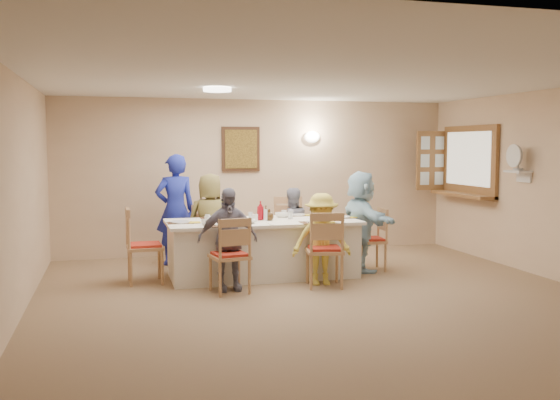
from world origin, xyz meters
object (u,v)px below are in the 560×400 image
object	(u,v)px
chair_back_left	(209,236)
condiment_ketchup	(260,211)
chair_right_end	(370,239)
diner_front_right	(321,239)
dining_table	(263,248)
diner_front_left	(228,239)
diner_right_end	(361,221)
serving_hatch	(470,162)
diner_back_right	(291,226)
caregiver	(175,210)
chair_left_end	(145,245)
chair_back_right	(289,230)
chair_front_right	(324,249)
desk_fan	(516,161)
chair_front_left	(230,254)
diner_back_left	(211,221)

from	to	relation	value
chair_back_left	condiment_ketchup	bearing A→B (deg)	-64.77
chair_right_end	diner_front_right	world-z (taller)	diner_front_right
dining_table	diner_front_left	bearing A→B (deg)	-131.42
diner_front_right	diner_right_end	distance (m)	1.07
serving_hatch	chair_back_left	world-z (taller)	serving_hatch
serving_hatch	diner_front_right	bearing A→B (deg)	-154.17
diner_back_right	caregiver	size ratio (longest dim) A/B	0.70
diner_front_right	condiment_ketchup	bearing A→B (deg)	138.28
chair_back_left	diner_back_right	bearing A→B (deg)	-17.08
chair_left_end	diner_right_end	size ratio (longest dim) A/B	0.69
chair_back_right	diner_front_left	bearing A→B (deg)	-118.60
chair_back_left	chair_front_right	xyz separation A→B (m)	(1.20, -1.60, 0.03)
condiment_ketchup	chair_left_end	bearing A→B (deg)	-179.05
serving_hatch	chair_front_right	distance (m)	3.52
desk_fan	condiment_ketchup	size ratio (longest dim) A/B	1.16
caregiver	condiment_ketchup	size ratio (longest dim) A/B	6.30
desk_fan	chair_front_left	distance (m)	4.23
chair_left_end	chair_front_left	bearing A→B (deg)	-131.66
dining_table	diner_back_left	xyz separation A→B (m)	(-0.60, 0.68, 0.31)
diner_back_right	condiment_ketchup	world-z (taller)	diner_back_right
serving_hatch	chair_front_left	distance (m)	4.59
chair_left_end	caregiver	distance (m)	1.30
chair_front_right	diner_right_end	world-z (taller)	diner_right_end
chair_right_end	diner_back_right	bearing A→B (deg)	-120.79
diner_back_right	diner_front_left	bearing A→B (deg)	42.88
condiment_ketchup	diner_right_end	bearing A→B (deg)	-1.00
chair_right_end	caregiver	bearing A→B (deg)	-109.05
serving_hatch	chair_left_end	bearing A→B (deg)	-171.52
dining_table	diner_back_left	size ratio (longest dim) A/B	1.86
desk_fan	chair_front_left	bearing A→B (deg)	-176.96
chair_left_end	diner_right_end	xyz separation A→B (m)	(2.97, 0.00, 0.22)
serving_hatch	chair_back_left	xyz separation A→B (m)	(-4.19, 0.03, -1.05)
chair_back_left	chair_left_end	world-z (taller)	chair_left_end
chair_back_left	chair_left_end	bearing A→B (deg)	-151.27
dining_table	condiment_ketchup	xyz separation A→B (m)	(-0.02, 0.03, 0.51)
diner_front_right	caregiver	world-z (taller)	caregiver
chair_back_left	diner_right_end	distance (m)	2.19
chair_right_end	diner_front_left	bearing A→B (deg)	-67.64
dining_table	chair_back_right	xyz separation A→B (m)	(0.60, 0.80, 0.12)
chair_front_right	diner_right_end	bearing A→B (deg)	-124.78
chair_left_end	caregiver	world-z (taller)	caregiver
desk_fan	diner_front_left	world-z (taller)	desk_fan
dining_table	caregiver	size ratio (longest dim) A/B	1.56
chair_front_right	chair_left_end	xyz separation A→B (m)	(-2.15, 0.80, 0.01)
desk_fan	chair_right_end	xyz separation A→B (m)	(-1.93, 0.58, -1.11)
dining_table	chair_front_right	xyz separation A→B (m)	(0.60, -0.80, 0.10)
serving_hatch	desk_fan	bearing A→B (deg)	-94.66
chair_left_end	diner_back_left	bearing A→B (deg)	-55.97
caregiver	dining_table	bearing A→B (deg)	123.92
serving_hatch	chair_front_left	bearing A→B (deg)	-159.50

